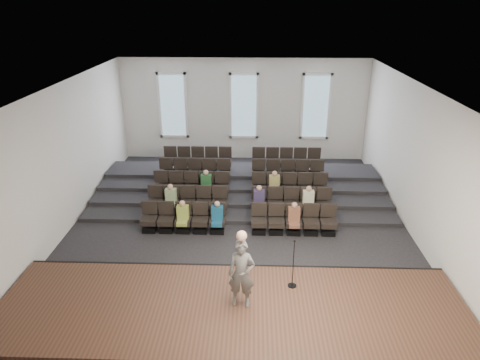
# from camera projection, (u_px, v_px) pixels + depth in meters

# --- Properties ---
(ground) EXTENTS (14.00, 14.00, 0.00)m
(ground) POSITION_uv_depth(u_px,v_px,m) (239.00, 224.00, 15.57)
(ground) COLOR black
(ground) RESTS_ON ground
(ceiling) EXTENTS (12.00, 14.00, 0.02)m
(ceiling) POSITION_uv_depth(u_px,v_px,m) (239.00, 86.00, 13.60)
(ceiling) COLOR white
(ceiling) RESTS_ON ground
(wall_back) EXTENTS (12.00, 0.04, 5.00)m
(wall_back) POSITION_uv_depth(u_px,v_px,m) (244.00, 110.00, 21.04)
(wall_back) COLOR silver
(wall_back) RESTS_ON ground
(wall_front) EXTENTS (12.00, 0.04, 5.00)m
(wall_front) POSITION_uv_depth(u_px,v_px,m) (225.00, 289.00, 8.14)
(wall_front) COLOR silver
(wall_front) RESTS_ON ground
(wall_left) EXTENTS (0.04, 14.00, 5.00)m
(wall_left) POSITION_uv_depth(u_px,v_px,m) (65.00, 158.00, 14.77)
(wall_left) COLOR silver
(wall_left) RESTS_ON ground
(wall_right) EXTENTS (0.04, 14.00, 5.00)m
(wall_right) POSITION_uv_depth(u_px,v_px,m) (417.00, 162.00, 14.40)
(wall_right) COLOR silver
(wall_right) RESTS_ON ground
(stage) EXTENTS (11.80, 3.60, 0.50)m
(stage) POSITION_uv_depth(u_px,v_px,m) (232.00, 314.00, 10.79)
(stage) COLOR #472E1E
(stage) RESTS_ON ground
(stage_lip) EXTENTS (11.80, 0.06, 0.52)m
(stage_lip) POSITION_uv_depth(u_px,v_px,m) (235.00, 272.00, 12.41)
(stage_lip) COLOR black
(stage_lip) RESTS_ON ground
(risers) EXTENTS (11.80, 4.80, 0.60)m
(risers) POSITION_uv_depth(u_px,v_px,m) (241.00, 184.00, 18.41)
(risers) COLOR black
(risers) RESTS_ON ground
(seating_rows) EXTENTS (6.80, 4.70, 1.67)m
(seating_rows) POSITION_uv_depth(u_px,v_px,m) (240.00, 190.00, 16.72)
(seating_rows) COLOR black
(seating_rows) RESTS_ON ground
(windows) EXTENTS (8.44, 0.10, 3.24)m
(windows) POSITION_uv_depth(u_px,v_px,m) (244.00, 106.00, 20.89)
(windows) COLOR white
(windows) RESTS_ON wall_back
(audience) EXTENTS (5.45, 2.64, 1.10)m
(audience) POSITION_uv_depth(u_px,v_px,m) (239.00, 200.00, 15.55)
(audience) COLOR #92A441
(audience) RESTS_ON seating_rows
(speaker) EXTENTS (0.70, 0.50, 1.81)m
(speaker) POSITION_uv_depth(u_px,v_px,m) (242.00, 274.00, 10.41)
(speaker) COLOR #53514F
(speaker) RESTS_ON stage
(mic_stand) EXTENTS (0.24, 0.24, 1.42)m
(mic_stand) POSITION_uv_depth(u_px,v_px,m) (293.00, 273.00, 11.27)
(mic_stand) COLOR black
(mic_stand) RESTS_ON stage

